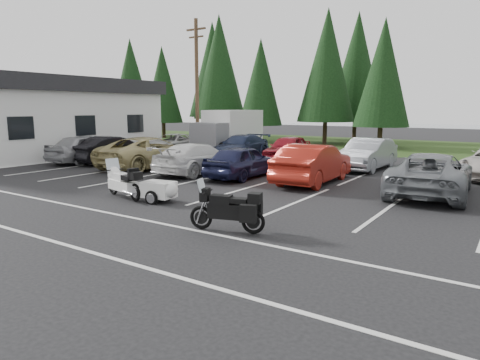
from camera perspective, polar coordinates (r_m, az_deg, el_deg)
name	(u,v)px	position (r m, az deg, el deg)	size (l,w,h in m)	color
ground	(203,196)	(15.01, -4.93, -2.11)	(120.00, 120.00, 0.00)	black
grass_strip	(388,146)	(36.78, 19.08, 4.31)	(80.00, 16.00, 0.01)	#1E3310
lake_water	(479,131)	(66.76, 29.27, 5.74)	(70.00, 50.00, 0.02)	slate
building	(23,117)	(31.28, -26.98, 7.47)	(10.60, 15.60, 4.90)	white
utility_pole	(197,84)	(30.37, -5.77, 12.66)	(1.60, 0.26, 9.00)	#473321
box_truck	(225,131)	(29.54, -2.03, 6.49)	(2.40, 5.60, 2.90)	silver
stall_markings	(235,187)	(16.59, -0.63, -0.94)	(32.00, 16.00, 0.01)	silver
conifer_0	(131,79)	(50.47, -14.32, 12.90)	(4.58, 4.58, 10.66)	#332316
conifer_1	(163,85)	(45.23, -10.28, 12.39)	(3.96, 3.96, 9.22)	#332316
conifer_2	(219,67)	(42.72, -2.78, 14.81)	(5.10, 5.10, 11.89)	#332316
conifer_3	(261,82)	(38.39, 2.76, 12.89)	(3.87, 3.87, 9.02)	#332316
conifer_4	(327,65)	(37.36, 11.52, 14.75)	(4.80, 4.80, 11.17)	#332316
conifer_5	(383,73)	(34.43, 18.56, 13.40)	(4.14, 4.14, 9.63)	#332316
conifer_back_a	(213,70)	(48.48, -3.68, 14.46)	(5.28, 5.28, 12.30)	#332316
conifer_back_b	(357,66)	(41.32, 15.35, 14.42)	(4.97, 4.97, 11.58)	#332316
car_near_0	(87,148)	(25.64, -19.70, 4.02)	(1.89, 4.70, 1.60)	#A0A1A5
car_near_1	(114,150)	(24.93, -16.51, 3.92)	(1.58, 4.54, 1.49)	black
car_near_2	(150,152)	(22.41, -11.91, 3.65)	(2.65, 5.75, 1.60)	tan
car_near_3	(198,158)	(20.09, -5.62, 2.89)	(1.99, 4.89, 1.42)	silver
car_near_4	(242,161)	(18.77, 0.32, 2.50)	(1.70, 4.23, 1.44)	#161938
car_near_5	(313,164)	(17.67, 9.73, 2.18)	(1.69, 4.85, 1.60)	#A01F14
car_near_6	(431,174)	(16.40, 24.08, 0.73)	(2.47, 5.37, 1.49)	slate
car_far_0	(173,144)	(29.39, -8.99, 4.82)	(2.19, 4.76, 1.32)	#BABBB8
car_far_1	(240,146)	(26.40, 0.04, 4.50)	(1.96, 4.82, 1.40)	#18213D
car_far_2	(288,148)	(24.79, 6.40, 4.20)	(1.75, 4.35, 1.48)	maroon
car_far_3	(367,154)	(22.19, 16.60, 3.34)	(1.64, 4.71, 1.55)	gray
touring_motorcycle	(123,179)	(15.02, -15.29, 0.14)	(2.37, 0.73, 1.31)	white
cargo_trailer	(159,192)	(14.15, -10.79, -1.54)	(1.49, 0.84, 0.69)	white
adventure_motorcycle	(227,205)	(10.54, -1.81, -3.42)	(2.16, 0.75, 1.32)	black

